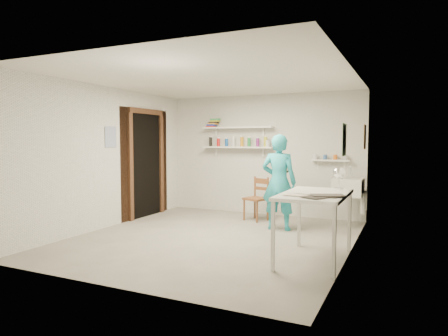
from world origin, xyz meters
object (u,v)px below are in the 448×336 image
at_px(wooden_chair, 256,199).
at_px(desk_lamp, 339,173).
at_px(man, 279,182).
at_px(work_table, 314,227).
at_px(wall_clock, 283,165).
at_px(belfast_sink, 348,187).

bearing_deg(wooden_chair, desk_lamp, -20.64).
height_order(man, work_table, man).
bearing_deg(man, wooden_chair, -44.20).
relative_size(man, work_table, 1.26).
bearing_deg(desk_lamp, work_table, -112.42).
xyz_separation_m(wall_clock, wooden_chair, (-0.62, 0.34, -0.66)).
distance_m(wall_clock, work_table, 2.03).
xyz_separation_m(man, wooden_chair, (-0.61, 0.56, -0.39)).
relative_size(belfast_sink, desk_lamp, 3.79).
relative_size(man, wooden_chair, 1.97).
distance_m(belfast_sink, man, 1.24).
height_order(wall_clock, desk_lamp, wall_clock).
distance_m(wooden_chair, work_table, 2.55).
xyz_separation_m(man, desk_lamp, (1.12, -0.98, 0.27)).
bearing_deg(work_table, desk_lamp, 67.58).
bearing_deg(wall_clock, belfast_sink, 23.37).
xyz_separation_m(wall_clock, work_table, (0.91, -1.70, -0.64)).
distance_m(man, work_table, 1.78).
relative_size(belfast_sink, wall_clock, 2.09).
distance_m(wall_clock, wooden_chair, 0.96).
relative_size(belfast_sink, work_table, 0.47).
distance_m(belfast_sink, desk_lamp, 1.72).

